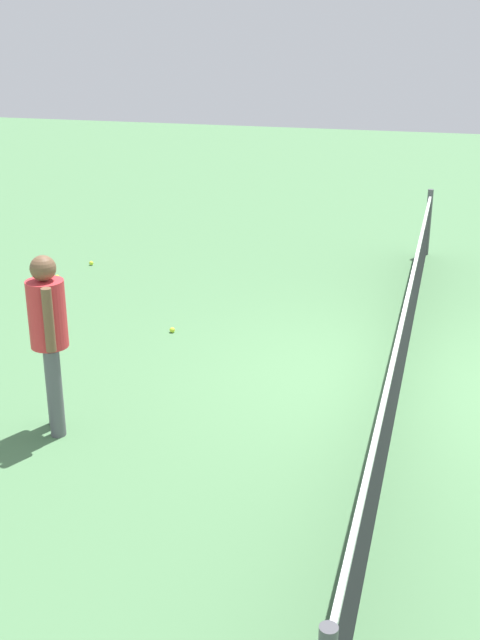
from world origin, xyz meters
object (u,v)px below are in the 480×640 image
(player_near_side, at_px, (49,330))
(tennis_ball_by_net, at_px, (172,330))
(tennis_ball_midcourt, at_px, (91,263))
(tennis_ball_baseline, at_px, (57,277))
(tennis_ball_near_player, at_px, (48,338))

(player_near_side, height_order, tennis_ball_by_net, player_near_side)
(tennis_ball_midcourt, distance_m, tennis_ball_baseline, 0.80)
(tennis_ball_near_player, distance_m, tennis_ball_baseline, 2.42)
(tennis_ball_by_net, xyz_separation_m, tennis_ball_baseline, (-1.55, -2.37, 0.00))
(tennis_ball_by_net, distance_m, tennis_ball_baseline, 2.83)
(tennis_ball_midcourt, bearing_deg, player_near_side, 21.89)
(tennis_ball_by_net, relative_size, tennis_ball_baseline, 1.00)
(tennis_ball_midcourt, bearing_deg, tennis_ball_baseline, -13.28)
(tennis_ball_near_player, bearing_deg, tennis_ball_baseline, -154.90)
(player_near_side, bearing_deg, tennis_ball_near_player, -149.81)
(tennis_ball_by_net, height_order, tennis_ball_baseline, same)
(tennis_ball_near_player, xyz_separation_m, tennis_ball_baseline, (-2.19, -1.03, 0.00))
(player_near_side, relative_size, tennis_ball_midcourt, 25.76)
(tennis_ball_midcourt, height_order, tennis_ball_baseline, same)
(player_near_side, bearing_deg, tennis_ball_by_net, 175.44)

